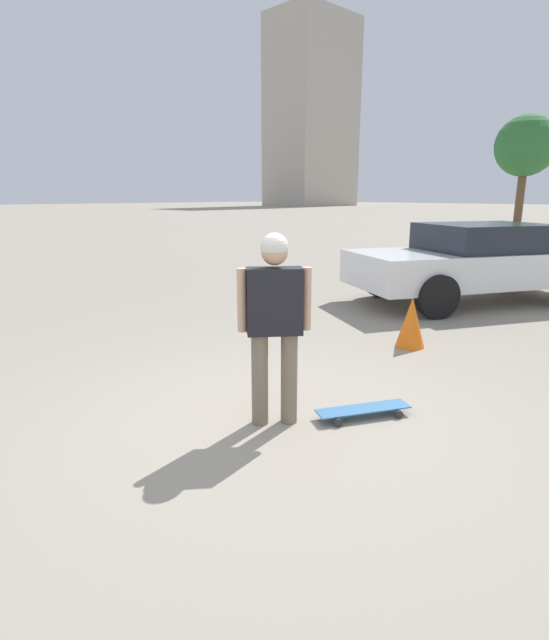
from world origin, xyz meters
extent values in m
plane|color=gray|center=(0.00, 0.00, 0.00)|extent=(220.00, 220.00, 0.00)
cylinder|color=#7A6B56|center=(0.08, 0.10, 0.40)|extent=(0.14, 0.14, 0.81)
cylinder|color=#7A6B56|center=(-0.08, -0.10, 0.40)|extent=(0.14, 0.14, 0.81)
cube|color=black|center=(0.00, 0.00, 1.09)|extent=(0.44, 0.49, 0.56)
cylinder|color=tan|center=(0.16, 0.21, 1.10)|extent=(0.08, 0.08, 0.53)
cylinder|color=tan|center=(-0.16, -0.21, 1.10)|extent=(0.08, 0.08, 0.53)
sphere|color=tan|center=(0.00, 0.00, 1.50)|extent=(0.22, 0.22, 0.22)
sphere|color=silver|center=(0.00, 0.00, 1.53)|extent=(0.23, 0.23, 0.23)
cube|color=#336693|center=(-0.47, -0.66, 0.08)|extent=(0.57, 0.86, 0.01)
cylinder|color=#262628|center=(-0.44, -0.34, 0.04)|extent=(0.06, 0.08, 0.07)
cylinder|color=#262628|center=(-0.23, -0.44, 0.04)|extent=(0.06, 0.08, 0.07)
cylinder|color=#262628|center=(-0.70, -0.87, 0.04)|extent=(0.06, 0.08, 0.07)
cylinder|color=#262628|center=(-0.50, -0.97, 0.04)|extent=(0.06, 0.08, 0.07)
cube|color=silver|center=(1.16, -6.21, 0.66)|extent=(3.73, 4.98, 0.60)
cube|color=#1E232D|center=(1.11, -6.31, 1.20)|extent=(2.42, 2.61, 0.48)
cylinder|color=black|center=(0.97, -4.50, 0.36)|extent=(0.50, 0.73, 0.72)
cylinder|color=black|center=(2.63, -5.33, 0.36)|extent=(0.50, 0.73, 0.72)
cylinder|color=black|center=(1.35, -7.91, 0.36)|extent=(0.50, 0.73, 0.72)
cube|color=#B2A899|center=(60.92, -66.30, 15.74)|extent=(10.60, 14.21, 31.48)
cylinder|color=brown|center=(11.61, -34.87, 1.89)|extent=(0.55, 0.55, 3.78)
sphere|color=#2D6B33|center=(11.61, -34.87, 5.24)|extent=(4.16, 4.16, 4.16)
cone|color=orange|center=(0.42, -2.84, 0.33)|extent=(0.38, 0.38, 0.66)
camera|label=1|loc=(-2.94, 2.77, 1.94)|focal=28.00mm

